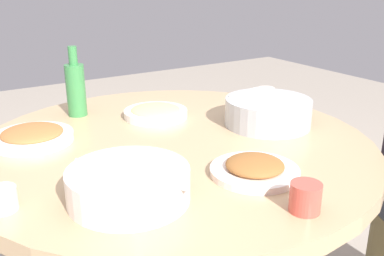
% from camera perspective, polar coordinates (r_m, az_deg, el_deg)
% --- Properties ---
extents(round_dining_table, '(1.20, 1.20, 0.76)m').
position_cam_1_polar(round_dining_table, '(1.36, -2.33, -5.56)').
color(round_dining_table, '#99999E').
rests_on(round_dining_table, ground).
extents(rice_bowl, '(0.28, 0.28, 0.10)m').
position_cam_1_polar(rice_bowl, '(1.46, 9.83, 2.15)').
color(rice_bowl, '#B2B5BA').
rests_on(rice_bowl, round_dining_table).
extents(soup_bowl, '(0.27, 0.27, 0.07)m').
position_cam_1_polar(soup_bowl, '(0.99, -8.23, -7.41)').
color(soup_bowl, white).
rests_on(soup_bowl, round_dining_table).
extents(dish_tofu_braise, '(0.24, 0.24, 0.05)m').
position_cam_1_polar(dish_tofu_braise, '(1.39, -20.03, -0.94)').
color(dish_tofu_braise, white).
rests_on(dish_tofu_braise, round_dining_table).
extents(dish_noodles, '(0.22, 0.22, 0.04)m').
position_cam_1_polar(dish_noodles, '(1.54, -4.74, 2.08)').
color(dish_noodles, white).
rests_on(dish_noodles, round_dining_table).
extents(dish_stirfry, '(0.23, 0.23, 0.04)m').
position_cam_1_polar(dish_stirfry, '(1.11, 8.15, -5.21)').
color(dish_stirfry, silver).
rests_on(dish_stirfry, round_dining_table).
extents(green_bottle, '(0.07, 0.07, 0.24)m').
position_cam_1_polar(green_bottle, '(1.58, -14.88, 5.04)').
color(green_bottle, '#367E41').
rests_on(green_bottle, round_dining_table).
extents(tea_cup_near, '(0.06, 0.06, 0.06)m').
position_cam_1_polar(tea_cup_near, '(1.74, 9.59, 4.31)').
color(tea_cup_near, silver).
rests_on(tea_cup_near, round_dining_table).
extents(tea_cup_far, '(0.06, 0.06, 0.05)m').
position_cam_1_polar(tea_cup_far, '(1.02, -23.49, -8.48)').
color(tea_cup_far, white).
rests_on(tea_cup_far, round_dining_table).
extents(tea_cup_side, '(0.07, 0.07, 0.06)m').
position_cam_1_polar(tea_cup_side, '(0.96, 14.52, -8.73)').
color(tea_cup_side, '#D04D40').
rests_on(tea_cup_side, round_dining_table).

